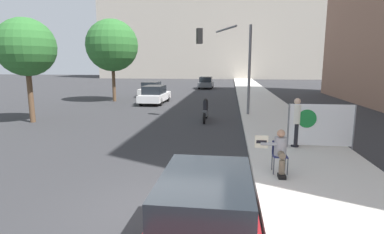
{
  "coord_description": "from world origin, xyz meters",
  "views": [
    {
      "loc": [
        1.35,
        -6.01,
        3.19
      ],
      "look_at": [
        -0.13,
        5.57,
        1.12
      ],
      "focal_mm": 28.0,
      "sensor_mm": 36.0,
      "label": 1
    }
  ],
  "objects_px": {
    "traffic_light_pole": "(230,54)",
    "car_on_road_midblock": "(152,89)",
    "protest_banner": "(320,125)",
    "motorcycle_on_road": "(205,111)",
    "car_on_road_nearest": "(155,95)",
    "car_on_road_distant": "(206,83)",
    "street_tree_midblock": "(112,45)",
    "parked_car_curbside": "(206,212)",
    "jogger_on_sidewalk": "(296,122)",
    "street_tree_near_curb": "(26,48)",
    "seated_protester": "(280,150)"
  },
  "relations": [
    {
      "from": "car_on_road_distant",
      "to": "street_tree_midblock",
      "type": "distance_m",
      "value": 16.74
    },
    {
      "from": "protest_banner",
      "to": "parked_car_curbside",
      "type": "height_order",
      "value": "protest_banner"
    },
    {
      "from": "street_tree_midblock",
      "to": "car_on_road_midblock",
      "type": "bearing_deg",
      "value": 65.86
    },
    {
      "from": "seated_protester",
      "to": "protest_banner",
      "type": "bearing_deg",
      "value": 70.19
    },
    {
      "from": "car_on_road_distant",
      "to": "traffic_light_pole",
      "type": "bearing_deg",
      "value": -81.69
    },
    {
      "from": "seated_protester",
      "to": "street_tree_midblock",
      "type": "bearing_deg",
      "value": 138.09
    },
    {
      "from": "car_on_road_midblock",
      "to": "protest_banner",
      "type": "bearing_deg",
      "value": -58.95
    },
    {
      "from": "street_tree_midblock",
      "to": "car_on_road_distant",
      "type": "bearing_deg",
      "value": 65.43
    },
    {
      "from": "parked_car_curbside",
      "to": "car_on_road_midblock",
      "type": "height_order",
      "value": "car_on_road_midblock"
    },
    {
      "from": "car_on_road_midblock",
      "to": "street_tree_midblock",
      "type": "bearing_deg",
      "value": -114.14
    },
    {
      "from": "traffic_light_pole",
      "to": "car_on_road_midblock",
      "type": "xyz_separation_m",
      "value": [
        -7.84,
        11.61,
        -3.06
      ]
    },
    {
      "from": "traffic_light_pole",
      "to": "car_on_road_midblock",
      "type": "distance_m",
      "value": 14.34
    },
    {
      "from": "car_on_road_midblock",
      "to": "street_tree_midblock",
      "type": "distance_m",
      "value": 6.52
    },
    {
      "from": "car_on_road_distant",
      "to": "street_tree_midblock",
      "type": "xyz_separation_m",
      "value": [
        -6.76,
        -14.79,
        3.97
      ]
    },
    {
      "from": "protest_banner",
      "to": "parked_car_curbside",
      "type": "distance_m",
      "value": 7.27
    },
    {
      "from": "motorcycle_on_road",
      "to": "car_on_road_nearest",
      "type": "bearing_deg",
      "value": 123.66
    },
    {
      "from": "traffic_light_pole",
      "to": "street_tree_near_curb",
      "type": "relative_size",
      "value": 0.94
    },
    {
      "from": "motorcycle_on_road",
      "to": "street_tree_midblock",
      "type": "distance_m",
      "value": 12.57
    },
    {
      "from": "motorcycle_on_road",
      "to": "street_tree_midblock",
      "type": "xyz_separation_m",
      "value": [
        -8.61,
        8.16,
        4.18
      ]
    },
    {
      "from": "car_on_road_distant",
      "to": "motorcycle_on_road",
      "type": "height_order",
      "value": "car_on_road_distant"
    },
    {
      "from": "seated_protester",
      "to": "traffic_light_pole",
      "type": "xyz_separation_m",
      "value": [
        -1.44,
        9.64,
        2.93
      ]
    },
    {
      "from": "car_on_road_distant",
      "to": "protest_banner",
      "type": "bearing_deg",
      "value": -77.28
    },
    {
      "from": "car_on_road_nearest",
      "to": "car_on_road_midblock",
      "type": "xyz_separation_m",
      "value": [
        -1.76,
        5.72,
        -0.01
      ]
    },
    {
      "from": "parked_car_curbside",
      "to": "car_on_road_distant",
      "type": "relative_size",
      "value": 0.97
    },
    {
      "from": "jogger_on_sidewalk",
      "to": "protest_banner",
      "type": "bearing_deg",
      "value": 136.43
    },
    {
      "from": "car_on_road_nearest",
      "to": "car_on_road_midblock",
      "type": "height_order",
      "value": "car_on_road_nearest"
    },
    {
      "from": "protest_banner",
      "to": "car_on_road_midblock",
      "type": "distance_m",
      "value": 21.55
    },
    {
      "from": "jogger_on_sidewalk",
      "to": "protest_banner",
      "type": "height_order",
      "value": "jogger_on_sidewalk"
    },
    {
      "from": "seated_protester",
      "to": "street_tree_near_curb",
      "type": "bearing_deg",
      "value": 164.41
    },
    {
      "from": "jogger_on_sidewalk",
      "to": "protest_banner",
      "type": "xyz_separation_m",
      "value": [
        0.82,
        -0.11,
        -0.07
      ]
    },
    {
      "from": "car_on_road_distant",
      "to": "street_tree_near_curb",
      "type": "relative_size",
      "value": 0.78
    },
    {
      "from": "parked_car_curbside",
      "to": "traffic_light_pole",
      "type": "bearing_deg",
      "value": 88.59
    },
    {
      "from": "car_on_road_midblock",
      "to": "car_on_road_distant",
      "type": "bearing_deg",
      "value": 65.23
    },
    {
      "from": "jogger_on_sidewalk",
      "to": "traffic_light_pole",
      "type": "bearing_deg",
      "value": -105.89
    },
    {
      "from": "parked_car_curbside",
      "to": "car_on_road_distant",
      "type": "distance_m",
      "value": 34.99
    },
    {
      "from": "motorcycle_on_road",
      "to": "street_tree_near_curb",
      "type": "bearing_deg",
      "value": -170.73
    },
    {
      "from": "seated_protester",
      "to": "jogger_on_sidewalk",
      "type": "xyz_separation_m",
      "value": [
        1.02,
        2.9,
        0.26
      ]
    },
    {
      "from": "traffic_light_pole",
      "to": "motorcycle_on_road",
      "type": "xyz_separation_m",
      "value": [
        -1.33,
        -1.23,
        -3.22
      ]
    },
    {
      "from": "parked_car_curbside",
      "to": "car_on_road_distant",
      "type": "bearing_deg",
      "value": 94.67
    },
    {
      "from": "street_tree_midblock",
      "to": "traffic_light_pole",
      "type": "bearing_deg",
      "value": -34.87
    },
    {
      "from": "traffic_light_pole",
      "to": "parked_car_curbside",
      "type": "xyz_separation_m",
      "value": [
        -0.32,
        -13.15,
        -3.07
      ]
    },
    {
      "from": "seated_protester",
      "to": "parked_car_curbside",
      "type": "height_order",
      "value": "seated_protester"
    },
    {
      "from": "parked_car_curbside",
      "to": "street_tree_midblock",
      "type": "xyz_separation_m",
      "value": [
        -9.61,
        20.08,
        4.03
      ]
    },
    {
      "from": "traffic_light_pole",
      "to": "car_on_road_distant",
      "type": "relative_size",
      "value": 1.2
    },
    {
      "from": "motorcycle_on_road",
      "to": "street_tree_midblock",
      "type": "bearing_deg",
      "value": 136.55
    },
    {
      "from": "traffic_light_pole",
      "to": "car_on_road_nearest",
      "type": "xyz_separation_m",
      "value": [
        -6.07,
        5.89,
        -3.04
      ]
    },
    {
      "from": "car_on_road_midblock",
      "to": "motorcycle_on_road",
      "type": "height_order",
      "value": "car_on_road_midblock"
    },
    {
      "from": "protest_banner",
      "to": "parked_car_curbside",
      "type": "xyz_separation_m",
      "value": [
        -3.6,
        -6.3,
        -0.33
      ]
    },
    {
      "from": "parked_car_curbside",
      "to": "street_tree_near_curb",
      "type": "xyz_separation_m",
      "value": [
        -10.51,
        10.37,
        3.36
      ]
    },
    {
      "from": "street_tree_midblock",
      "to": "street_tree_near_curb",
      "type": "bearing_deg",
      "value": -95.25
    }
  ]
}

